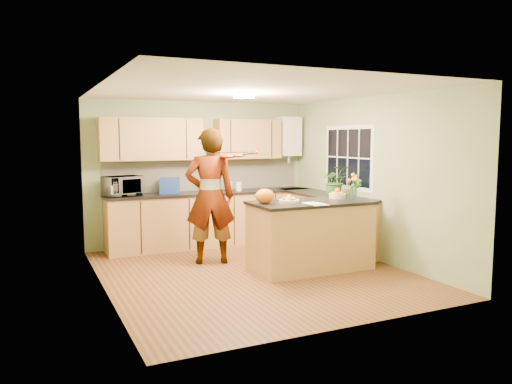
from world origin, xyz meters
name	(u,v)px	position (x,y,z in m)	size (l,w,h in m)	color
floor	(253,272)	(0.00, 0.00, 0.00)	(4.50, 4.50, 0.00)	#583519
ceiling	(253,91)	(0.00, 0.00, 2.50)	(4.00, 4.50, 0.02)	silver
wall_back	(200,173)	(0.00, 2.25, 1.25)	(4.00, 0.02, 2.50)	gray
wall_front	(351,202)	(0.00, -2.25, 1.25)	(4.00, 0.02, 2.50)	gray
wall_left	(102,190)	(-2.00, 0.00, 1.25)	(0.02, 4.50, 2.50)	gray
wall_right	(371,178)	(2.00, 0.00, 1.25)	(0.02, 4.50, 2.50)	gray
back_counter	(212,218)	(0.10, 1.95, 0.47)	(3.64, 0.62, 0.94)	#BB844B
right_counter	(324,221)	(1.70, 0.85, 0.47)	(0.62, 2.24, 0.94)	#BB844B
splashback	(206,176)	(0.10, 2.23, 1.20)	(3.60, 0.02, 0.52)	silver
upper_cabinets	(193,139)	(-0.18, 2.08, 1.85)	(3.20, 0.34, 0.70)	#BB844B
boiler	(289,137)	(1.70, 2.09, 1.90)	(0.40, 0.30, 0.86)	white
window_right	(348,158)	(1.99, 0.60, 1.55)	(0.01, 1.30, 1.05)	white
light_switch	(111,190)	(-1.99, -0.60, 1.30)	(0.02, 0.09, 0.09)	white
ceiling_lamp	(244,95)	(0.00, 0.30, 2.46)	(0.30, 0.30, 0.07)	#FFEABF
peninsula_island	(310,235)	(0.82, -0.18, 0.49)	(1.70, 0.87, 0.98)	#BB844B
fruit_dish	(289,200)	(0.47, -0.18, 1.02)	(0.29, 0.29, 0.10)	beige
orange_bowl	(337,194)	(1.37, -0.03, 1.04)	(0.25, 0.25, 0.14)	beige
flower_vase	(354,180)	(1.42, -0.36, 1.27)	(0.24, 0.24, 0.44)	silver
orange_bag	(265,196)	(0.12, -0.13, 1.08)	(0.27, 0.23, 0.20)	orange
papers	(316,204)	(0.72, -0.48, 0.98)	(0.24, 0.32, 0.01)	white
violinist	(210,196)	(-0.35, 0.76, 1.01)	(0.73, 0.48, 2.01)	#ECBA90
violin	(228,156)	(-0.15, 0.54, 1.61)	(0.58, 0.23, 0.12)	#4D1004
microwave	(123,186)	(-1.41, 1.97, 1.10)	(0.57, 0.39, 0.32)	white
blue_box	(170,186)	(-0.64, 1.97, 1.07)	(0.33, 0.24, 0.26)	navy
kettle	(208,185)	(0.04, 1.98, 1.07)	(0.16, 0.16, 0.31)	silver
jar_cream	(229,186)	(0.45, 2.00, 1.02)	(0.10, 0.10, 0.16)	beige
jar_white	(239,186)	(0.59, 1.89, 1.02)	(0.10, 0.10, 0.15)	white
potted_plant	(335,181)	(1.70, 0.52, 1.18)	(0.43, 0.38, 0.48)	#347C29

